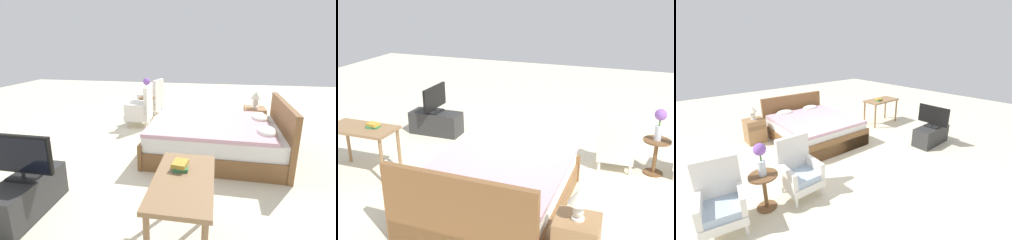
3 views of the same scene
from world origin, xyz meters
The scene contains 12 objects.
ground_plane centered at (0.00, 0.00, 0.00)m, with size 16.00×16.00×0.00m, color beige.
bed centered at (0.05, 1.06, 0.30)m, with size 1.77×2.20×0.96m.
armchair_by_window_left centered at (-2.40, -0.65, 0.37)m, with size 0.63×0.63×0.92m.
armchair_by_window_right centered at (-1.28, -0.65, 0.37)m, with size 0.54×0.54×0.92m.
side_table centered at (-1.85, -0.65, 0.34)m, with size 0.40×0.40×0.55m.
flower_vase centered at (-1.85, -0.65, 0.84)m, with size 0.17×0.17×0.48m.
nightstand centered at (-1.11, 1.80, 0.29)m, with size 0.44×0.41×0.58m.
table_lamp centered at (-1.11, 1.80, 0.79)m, with size 0.22×0.22×0.33m.
tv_stand centered at (2.04, -1.02, 0.21)m, with size 0.96×0.40×0.42m.
tv_flatscreen centered at (2.05, -1.02, 0.68)m, with size 0.20×0.73×0.50m.
vanity_desk centered at (2.27, 0.75, 0.61)m, with size 1.04×0.52×0.72m.
book_stack centered at (2.09, 0.70, 0.76)m, with size 0.19×0.16×0.07m.
Camera 1 is at (4.27, 0.98, 1.84)m, focal length 28.00 mm.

